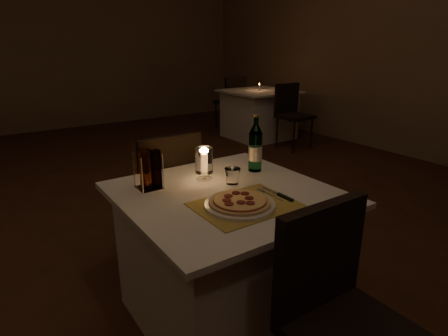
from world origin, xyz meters
TOP-DOWN VIEW (x-y plane):
  - floor at (0.00, 0.00)m, footprint 8.00×10.00m
  - wall_back at (0.00, 5.01)m, footprint 8.00×0.02m
  - main_table at (0.26, -0.55)m, footprint 1.00×1.00m
  - chair_near at (0.26, -1.26)m, footprint 0.42×0.42m
  - chair_far at (0.26, 0.16)m, footprint 0.42×0.42m
  - placemat at (0.24, -0.73)m, footprint 0.45×0.34m
  - plate at (0.21, -0.73)m, footprint 0.32×0.32m
  - pizza at (0.21, -0.73)m, footprint 0.28×0.28m
  - fork at (0.41, -0.70)m, footprint 0.02×0.18m
  - knife at (0.44, -0.76)m, footprint 0.02×0.22m
  - tumbler at (0.35, -0.47)m, footprint 0.08×0.08m
  - water_bottle at (0.59, -0.37)m, footprint 0.08×0.08m
  - hurricane_candle at (0.26, -0.35)m, footprint 0.09×0.09m
  - cruet_caddy at (-0.04, -0.30)m, footprint 0.12×0.12m
  - neighbor_table_right at (3.02, 2.56)m, footprint 1.00×1.00m
  - neighbor_chair_ra at (3.02, 1.85)m, footprint 0.42×0.42m
  - neighbor_chair_rb at (3.02, 3.28)m, footprint 0.42×0.42m
  - neighbor_candle_right at (3.02, 2.56)m, footprint 0.03×0.03m

SIDE VIEW (x-z plane):
  - floor at x=0.00m, z-range -0.02..0.00m
  - main_table at x=0.26m, z-range 0.00..0.74m
  - neighbor_table_right at x=3.02m, z-range 0.00..0.74m
  - chair_near at x=0.26m, z-range 0.10..1.00m
  - chair_far at x=0.26m, z-range 0.10..1.00m
  - neighbor_chair_ra at x=3.02m, z-range 0.10..1.00m
  - neighbor_chair_rb at x=3.02m, z-range 0.10..1.00m
  - placemat at x=0.24m, z-range 0.74..0.74m
  - fork at x=0.41m, z-range 0.74..0.75m
  - knife at x=0.44m, z-range 0.74..0.76m
  - plate at x=0.21m, z-range 0.74..0.76m
  - pizza at x=0.21m, z-range 0.76..0.78m
  - tumbler at x=0.35m, z-range 0.74..0.82m
  - neighbor_candle_right at x=3.02m, z-range 0.73..0.84m
  - cruet_caddy at x=-0.04m, z-range 0.73..0.94m
  - hurricane_candle at x=0.26m, z-range 0.76..0.94m
  - water_bottle at x=0.59m, z-range 0.71..1.03m
  - wall_back at x=0.00m, z-range 0.00..3.00m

